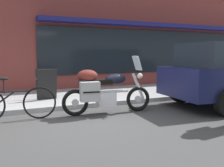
% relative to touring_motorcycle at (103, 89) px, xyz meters
% --- Properties ---
extents(ground_plane, '(80.00, 80.00, 0.00)m').
position_rel_touring_motorcycle_xyz_m(ground_plane, '(-0.59, -0.49, -0.60)').
color(ground_plane, '#3C3C3C').
extents(storefront_building, '(24.45, 0.90, 7.35)m').
position_rel_touring_motorcycle_xyz_m(storefront_building, '(7.63, 4.07, 2.99)').
color(storefront_building, brown).
rests_on(storefront_building, ground_plane).
extents(touring_motorcycle, '(2.21, 0.63, 1.39)m').
position_rel_touring_motorcycle_xyz_m(touring_motorcycle, '(0.00, 0.00, 0.00)').
color(touring_motorcycle, black).
rests_on(touring_motorcycle, ground_plane).
extents(parked_bicycle, '(1.77, 0.48, 0.95)m').
position_rel_touring_motorcycle_xyz_m(parked_bicycle, '(-1.97, 0.24, -0.21)').
color(parked_bicycle, black).
rests_on(parked_bicycle, ground_plane).
extents(sandwich_board_sign, '(0.55, 0.40, 0.88)m').
position_rel_touring_motorcycle_xyz_m(sandwich_board_sign, '(-0.97, 1.97, -0.04)').
color(sandwich_board_sign, black).
rests_on(sandwich_board_sign, sidewalk_curb).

